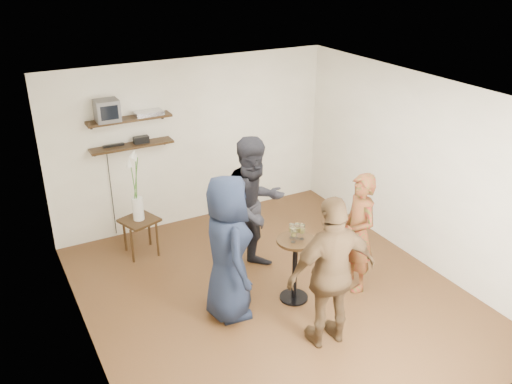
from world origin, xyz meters
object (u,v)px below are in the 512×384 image
dvd_deck (149,113)px  side_table (140,225)px  person_navy (228,248)px  person_brown (332,273)px  person_dark (254,207)px  crt_monitor (107,110)px  person_plaid (358,233)px  drinks_table (295,261)px  radio (141,140)px

dvd_deck → side_table: dvd_deck is taller
side_table → person_navy: person_navy is taller
side_table → person_brown: size_ratio=0.33×
person_dark → crt_monitor: bearing=121.4°
person_dark → dvd_deck: bearing=107.4°
dvd_deck → person_brown: size_ratio=0.22×
side_table → person_dark: person_dark is taller
crt_monitor → person_navy: size_ratio=0.18×
crt_monitor → person_navy: crt_monitor is taller
dvd_deck → person_plaid: bearing=-57.0°
person_plaid → person_brown: 1.18m
drinks_table → person_plaid: person_plaid is taller
dvd_deck → radio: 0.41m
person_dark → side_table: bearing=129.7°
crt_monitor → person_plaid: crt_monitor is taller
crt_monitor → person_brown: (1.41, -3.42, -1.13)m
crt_monitor → dvd_deck: (0.59, 0.00, -0.12)m
radio → side_table: size_ratio=0.37×
dvd_deck → crt_monitor: bearing=180.0°
side_table → crt_monitor: bearing=104.5°
dvd_deck → person_dark: bearing=-65.0°
person_plaid → drinks_table: bearing=-90.0°
radio → dvd_deck: bearing=0.0°
crt_monitor → dvd_deck: crt_monitor is taller
drinks_table → person_navy: 0.93m
dvd_deck → drinks_table: bearing=-70.5°
crt_monitor → drinks_table: size_ratio=0.37×
crt_monitor → radio: 0.67m
side_table → drinks_table: (1.35, -2.00, 0.09)m
crt_monitor → radio: crt_monitor is taller
person_dark → person_brown: size_ratio=1.07×
dvd_deck → side_table: bearing=-127.9°
side_table → person_navy: size_ratio=0.33×
drinks_table → crt_monitor: bearing=120.3°
dvd_deck → side_table: size_ratio=0.68×
side_table → person_navy: bearing=-74.9°
person_dark → person_navy: (-0.74, -0.72, -0.06)m
radio → drinks_table: radio is taller
person_plaid → person_brown: (-0.93, -0.72, 0.10)m
crt_monitor → person_plaid: bearing=-49.0°
crt_monitor → side_table: crt_monitor is taller
crt_monitor → person_plaid: size_ratio=0.20×
person_navy → person_brown: (0.77, -0.98, -0.01)m
person_brown → person_navy: bearing=-46.6°
radio → person_plaid: person_plaid is taller
dvd_deck → person_brown: bearing=-76.4°
person_brown → side_table: bearing=-60.5°
person_navy → person_brown: 1.25m
dvd_deck → drinks_table: dvd_deck is taller
drinks_table → radio: bearing=112.4°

